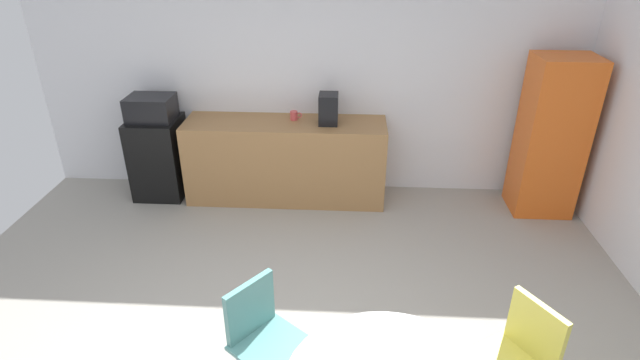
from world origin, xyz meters
name	(u,v)px	position (x,y,z in m)	size (l,w,h in m)	color
wall_back	(307,77)	(0.00, 3.00, 1.30)	(6.00, 0.10, 2.60)	silver
counter_block	(286,160)	(-0.21, 2.65, 0.45)	(2.17, 0.60, 0.90)	#9E7042
mini_fridge	(159,157)	(-1.65, 2.65, 0.45)	(0.54, 0.54, 0.90)	black
microwave	(151,108)	(-1.65, 2.65, 1.03)	(0.48, 0.38, 0.26)	black
locker_cabinet	(551,137)	(2.55, 2.55, 0.83)	(0.60, 0.50, 1.67)	orange
chair_yellow	(521,350)	(1.53, -0.08, 0.52)	(0.58, 0.58, 0.83)	silver
chair_teal	(261,328)	(-0.05, 0.00, 0.52)	(0.59, 0.59, 0.83)	silver
mug_white	(294,115)	(-0.12, 2.74, 0.95)	(0.13, 0.08, 0.09)	#D84C4C
coffee_maker	(328,109)	(0.25, 2.65, 1.06)	(0.20, 0.24, 0.32)	black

